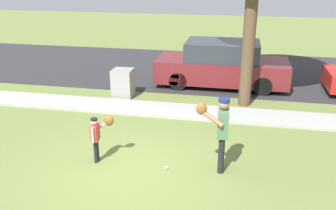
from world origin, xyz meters
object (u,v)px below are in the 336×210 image
at_px(person_adult, 221,127).
at_px(person_child, 99,132).
at_px(baseball, 166,168).
at_px(utility_cabinet, 123,83).
at_px(parked_suv_maroon, 222,65).

xyz_separation_m(person_adult, person_child, (-2.66, -0.09, -0.33)).
relative_size(baseball, utility_cabinet, 0.08).
bearing_deg(person_child, parked_suv_maroon, 66.55).
bearing_deg(person_adult, person_child, -1.14).
bearing_deg(parked_suv_maroon, person_child, 69.68).
distance_m(person_adult, person_child, 2.68).
xyz_separation_m(baseball, utility_cabinet, (-2.40, 4.43, 0.44)).
bearing_deg(baseball, parked_suv_maroon, 83.08).
xyz_separation_m(baseball, parked_suv_maroon, (0.76, 6.30, 0.75)).
bearing_deg(person_adult, baseball, 5.00).
xyz_separation_m(person_child, baseball, (1.54, -0.07, -0.68)).
bearing_deg(person_child, utility_cabinet, 97.97).
relative_size(utility_cabinet, parked_suv_maroon, 0.20).
height_order(person_child, baseball, person_child).
height_order(person_adult, parked_suv_maroon, person_adult).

